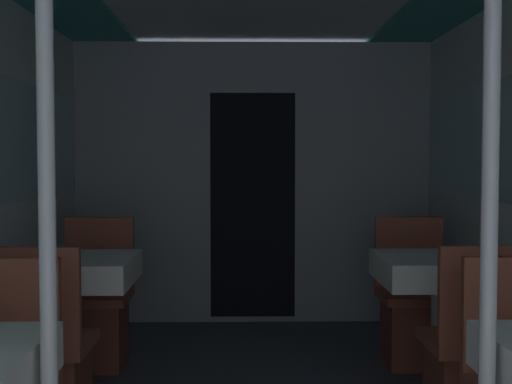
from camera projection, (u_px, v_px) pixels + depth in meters
name	position (u px, v px, depth m)	size (l,w,h in m)	color
bulkhead_far	(253.00, 184.00, 5.42)	(2.68, 0.09, 2.12)	gray
support_pole_left_0	(47.00, 230.00, 1.92)	(0.05, 0.05, 2.12)	silver
dining_table_left_1	(72.00, 279.00, 3.71)	(0.64, 0.64, 0.74)	#4C4C51
chair_left_near_1	(43.00, 377.00, 3.17)	(0.42, 0.42, 0.88)	brown
chair_left_far_1	(95.00, 320.00, 4.28)	(0.42, 0.42, 0.88)	brown
support_pole_right_0	(489.00, 230.00, 1.94)	(0.05, 0.05, 2.12)	silver
dining_table_right_1	(440.00, 278.00, 3.74)	(0.64, 0.64, 0.74)	#4C4C51
chair_right_near_1	(474.00, 374.00, 3.21)	(0.42, 0.42, 0.88)	brown
chair_right_far_1	(414.00, 318.00, 4.32)	(0.42, 0.42, 0.88)	brown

